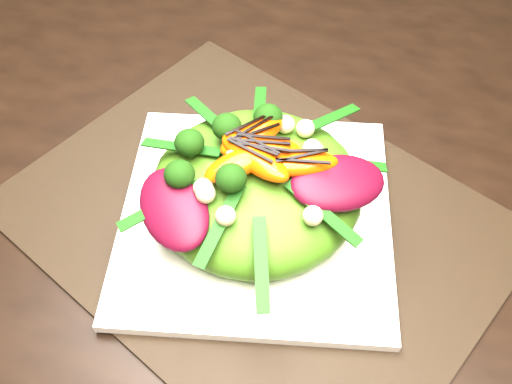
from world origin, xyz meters
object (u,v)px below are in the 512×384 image
(lettuce_mound, at_px, (256,188))
(orange_segment, at_px, (259,149))
(plate_base, at_px, (256,216))
(salad_bowl, at_px, (256,207))
(dining_table, at_px, (488,174))
(placemat, at_px, (256,220))

(lettuce_mound, height_order, orange_segment, orange_segment)
(plate_base, bearing_deg, orange_segment, 94.13)
(salad_bowl, distance_m, lettuce_mound, 0.03)
(dining_table, distance_m, orange_segment, 0.29)
(placemat, bearing_deg, orange_segment, 94.13)
(placemat, bearing_deg, salad_bowl, 0.00)
(placemat, xyz_separation_m, plate_base, (0.00, 0.00, 0.01))
(placemat, bearing_deg, lettuce_mound, 0.00)
(orange_segment, bearing_deg, lettuce_mound, -85.87)
(salad_bowl, bearing_deg, dining_table, 35.38)
(dining_table, height_order, placemat, dining_table)
(salad_bowl, height_order, lettuce_mound, lettuce_mound)
(dining_table, bearing_deg, salad_bowl, -144.62)
(dining_table, distance_m, plate_base, 0.27)
(placemat, xyz_separation_m, salad_bowl, (0.00, 0.00, 0.02))
(placemat, relative_size, orange_segment, 6.98)
(dining_table, bearing_deg, orange_segment, -146.59)
(orange_segment, bearing_deg, salad_bowl, -85.87)
(dining_table, distance_m, salad_bowl, 0.27)
(salad_bowl, xyz_separation_m, lettuce_mound, (0.00, 0.00, 0.03))
(placemat, height_order, salad_bowl, salad_bowl)
(plate_base, xyz_separation_m, orange_segment, (-0.00, 0.01, 0.09))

